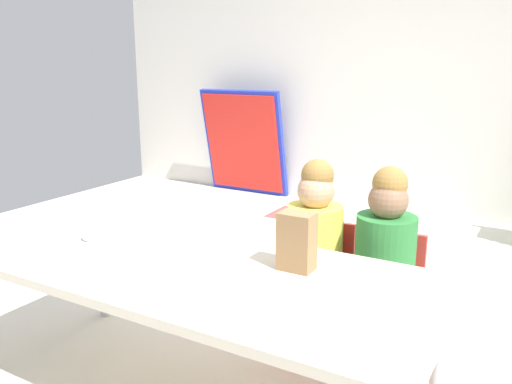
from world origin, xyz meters
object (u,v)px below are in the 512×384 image
at_px(craft_table, 192,275).
at_px(paper_bag_brown, 297,241).
at_px(donut_powdered_on_plate, 96,235).
at_px(paper_plate_near_edge, 96,240).
at_px(seated_child_near_camera, 315,237).
at_px(seated_child_middle_seat, 386,250).
at_px(folded_activity_table, 244,143).

xyz_separation_m(craft_table, paper_bag_brown, (0.37, 0.15, 0.15)).
xyz_separation_m(paper_bag_brown, donut_powdered_on_plate, (-0.90, -0.14, -0.08)).
xyz_separation_m(paper_bag_brown, paper_plate_near_edge, (-0.90, -0.14, -0.11)).
height_order(craft_table, seated_child_near_camera, seated_child_near_camera).
bearing_deg(seated_child_middle_seat, seated_child_near_camera, 180.00).
bearing_deg(folded_activity_table, craft_table, -62.00).
distance_m(seated_child_near_camera, folded_activity_table, 3.09).
relative_size(folded_activity_table, paper_bag_brown, 4.94).
height_order(folded_activity_table, paper_bag_brown, folded_activity_table).
distance_m(seated_child_near_camera, paper_plate_near_edge, 0.99).
xyz_separation_m(craft_table, paper_plate_near_edge, (-0.53, 0.02, 0.05)).
xyz_separation_m(folded_activity_table, donut_powdered_on_plate, (1.11, -3.07, 0.08)).
bearing_deg(paper_plate_near_edge, seated_child_near_camera, 39.21).
bearing_deg(seated_child_middle_seat, paper_plate_near_edge, -150.39).
bearing_deg(folded_activity_table, paper_plate_near_edge, -70.05).
height_order(seated_child_near_camera, paper_bag_brown, seated_child_near_camera).
distance_m(paper_bag_brown, paper_plate_near_edge, 0.91).
bearing_deg(folded_activity_table, seated_child_near_camera, -52.48).
height_order(seated_child_middle_seat, donut_powdered_on_plate, seated_child_middle_seat).
bearing_deg(seated_child_near_camera, craft_table, -110.42).
distance_m(paper_plate_near_edge, donut_powdered_on_plate, 0.02).
bearing_deg(donut_powdered_on_plate, seated_child_middle_seat, 29.61).
xyz_separation_m(craft_table, donut_powdered_on_plate, (-0.53, 0.02, 0.07)).
height_order(seated_child_near_camera, paper_plate_near_edge, seated_child_near_camera).
relative_size(seated_child_near_camera, donut_powdered_on_plate, 7.52).
relative_size(seated_child_near_camera, folded_activity_table, 0.84).
bearing_deg(folded_activity_table, seated_child_middle_seat, -47.88).
bearing_deg(craft_table, folded_activity_table, 118.00).
bearing_deg(seated_child_middle_seat, donut_powdered_on_plate, -150.39).
xyz_separation_m(seated_child_middle_seat, paper_bag_brown, (-0.20, -0.48, 0.15)).
distance_m(folded_activity_table, paper_plate_near_edge, 3.27).
height_order(seated_child_middle_seat, folded_activity_table, folded_activity_table).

